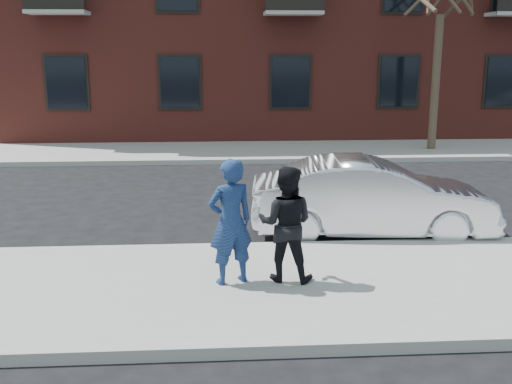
{
  "coord_description": "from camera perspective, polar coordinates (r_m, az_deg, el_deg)",
  "views": [
    {
      "loc": [
        -2.44,
        -7.87,
        3.26
      ],
      "look_at": [
        -1.91,
        0.4,
        1.3
      ],
      "focal_mm": 42.0,
      "sensor_mm": 36.0,
      "label": 1
    }
  ],
  "objects": [
    {
      "name": "near_sidewalk",
      "position": [
        8.61,
        13.2,
        -8.75
      ],
      "size": [
        50.0,
        3.5,
        0.15
      ],
      "primitive_type": "cube",
      "color": "gray",
      "rests_on": "ground"
    },
    {
      "name": "man_peacoat",
      "position": [
        8.2,
        2.86,
        -3.05
      ],
      "size": [
        0.9,
        0.78,
        1.6
      ],
      "rotation": [
        0.0,
        0.0,
        2.89
      ],
      "color": "black",
      "rests_on": "near_sidewalk"
    },
    {
      "name": "near_curb",
      "position": [
        10.24,
        10.32,
        -5.02
      ],
      "size": [
        50.0,
        0.1,
        0.15
      ],
      "primitive_type": "cube",
      "color": "#999691",
      "rests_on": "ground"
    },
    {
      "name": "far_curb",
      "position": [
        17.78,
        4.26,
        2.97
      ],
      "size": [
        50.0,
        0.1,
        0.15
      ],
      "primitive_type": "cube",
      "color": "#999691",
      "rests_on": "ground"
    },
    {
      "name": "far_sidewalk",
      "position": [
        19.54,
        3.53,
        3.92
      ],
      "size": [
        50.0,
        3.5,
        0.15
      ],
      "primitive_type": "cube",
      "color": "gray",
      "rests_on": "ground"
    },
    {
      "name": "ground",
      "position": [
        8.86,
        12.71,
        -8.6
      ],
      "size": [
        100.0,
        100.0,
        0.0
      ],
      "primitive_type": "plane",
      "color": "black",
      "rests_on": "ground"
    },
    {
      "name": "silver_sedan",
      "position": [
        10.83,
        10.93,
        -0.58
      ],
      "size": [
        4.36,
        1.81,
        1.4
      ],
      "primitive_type": "imported",
      "rotation": [
        0.0,
        0.0,
        1.49
      ],
      "color": "silver",
      "rests_on": "ground"
    },
    {
      "name": "man_hoodie",
      "position": [
        8.06,
        -2.45,
        -2.85
      ],
      "size": [
        0.74,
        0.62,
        1.73
      ],
      "rotation": [
        0.0,
        0.0,
        3.52
      ],
      "color": "navy",
      "rests_on": "near_sidewalk"
    }
  ]
}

